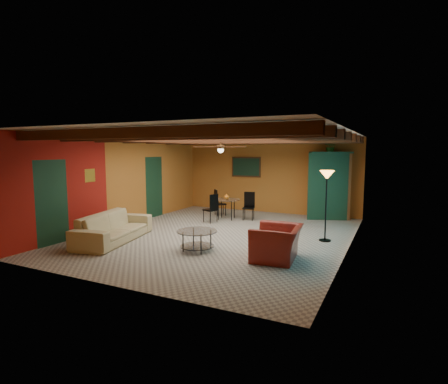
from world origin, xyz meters
The scene contains 11 objects.
room centered at (0.00, 0.11, 2.36)m, with size 6.52×8.01×2.71m.
sofa centered at (-2.15, -1.70, 0.35)m, with size 2.41×0.94×0.70m, color tan.
armchair centered at (2.00, -1.39, 0.36)m, with size 1.10×0.96×0.71m, color maroon.
coffee_table centered at (0.16, -1.54, 0.23)m, with size 0.92×0.92×0.47m, color white, non-canonical shape.
dining_table centered at (-0.83, 2.10, 0.46)m, with size 1.77×1.77×0.92m, color silver, non-canonical shape.
armoire centered at (2.20, 3.70, 1.08)m, with size 1.23×0.61×2.17m, color brown.
floor_lamp centered at (2.63, 0.60, 0.89)m, with size 0.36×0.36×1.79m, color black, non-canonical shape.
ceiling_fan centered at (0.00, 0.00, 2.36)m, with size 1.50×1.50×0.44m, color #472614, non-canonical shape.
painting centered at (-0.90, 3.96, 1.65)m, with size 1.05×0.03×0.65m, color black.
potted_plant centered at (2.20, 3.70, 2.40)m, with size 0.42×0.37×0.47m, color #26661E.
vase centered at (-0.83, 2.10, 1.01)m, with size 0.18×0.18×0.19m, color orange.
Camera 1 is at (4.13, -8.34, 2.27)m, focal length 28.39 mm.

